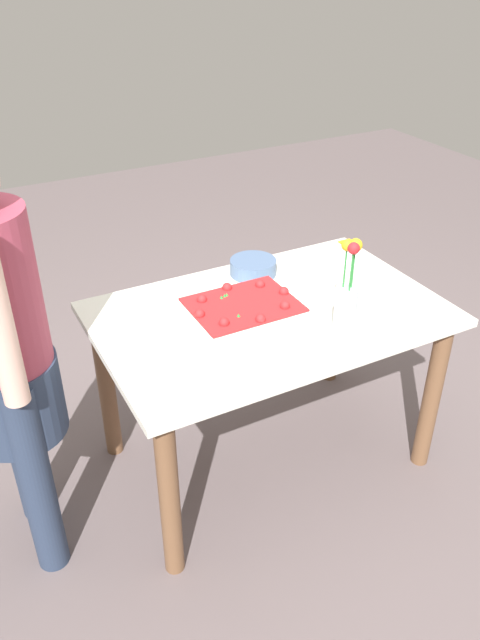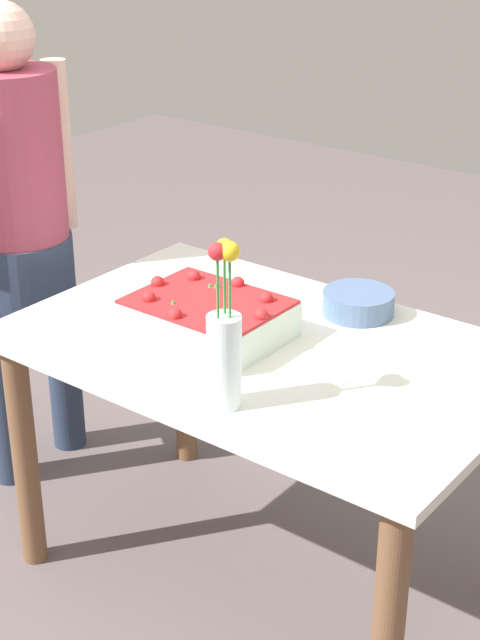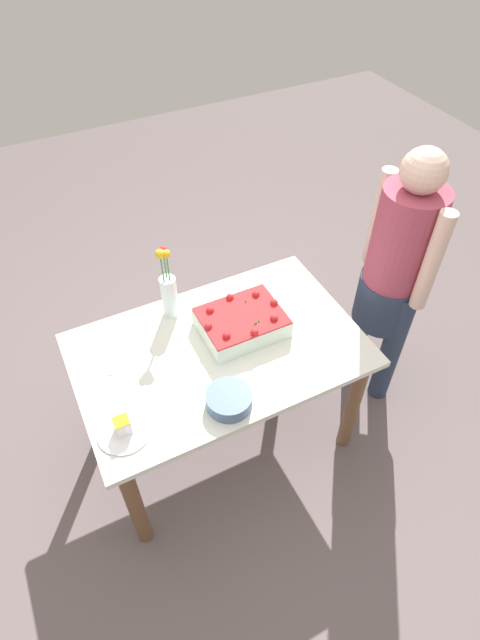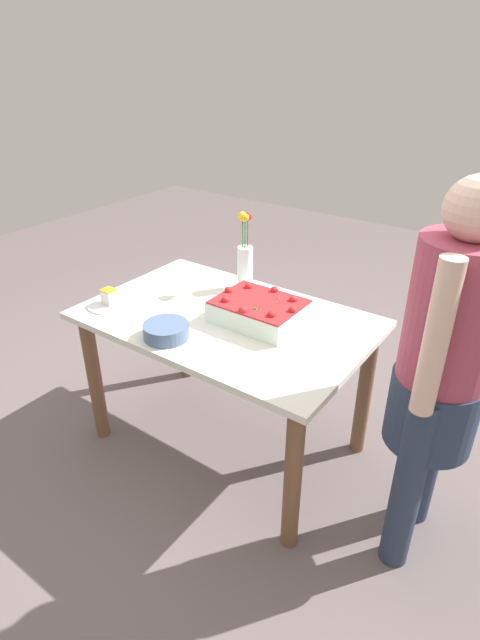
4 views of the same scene
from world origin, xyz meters
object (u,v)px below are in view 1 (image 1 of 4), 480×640
at_px(sheet_cake, 243,315).
at_px(person_standing, 1,347).
at_px(serving_plate_with_slice, 346,255).
at_px(cake_knife, 380,302).
at_px(fruit_bowl, 253,267).
at_px(flower_vase, 346,307).

relative_size(sheet_cake, person_standing, 0.25).
height_order(serving_plate_with_slice, cake_knife, serving_plate_with_slice).
distance_m(cake_knife, fruit_bowl, 0.54).
distance_m(flower_vase, fruit_bowl, 0.61).
relative_size(serving_plate_with_slice, fruit_bowl, 1.12).
height_order(serving_plate_with_slice, person_standing, person_standing).
bearing_deg(person_standing, sheet_cake, -5.69).
distance_m(sheet_cake, cake_knife, 0.56).
relative_size(cake_knife, flower_vase, 0.56).
bearing_deg(sheet_cake, fruit_bowl, 56.10).
relative_size(fruit_bowl, person_standing, 0.13).
bearing_deg(sheet_cake, cake_knife, -9.33).
bearing_deg(flower_vase, serving_plate_with_slice, 52.67).
relative_size(flower_vase, fruit_bowl, 2.04).
xyz_separation_m(serving_plate_with_slice, fruit_bowl, (-0.42, 0.07, 0.01)).
bearing_deg(fruit_bowl, flower_vase, -88.11).
distance_m(serving_plate_with_slice, fruit_bowl, 0.43).
bearing_deg(serving_plate_with_slice, flower_vase, -127.33).
xyz_separation_m(sheet_cake, fruit_bowl, (0.23, 0.35, -0.02)).
xyz_separation_m(serving_plate_with_slice, cake_knife, (-0.11, -0.37, -0.02)).
distance_m(cake_knife, flower_vase, 0.37).
height_order(serving_plate_with_slice, fruit_bowl, serving_plate_with_slice).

